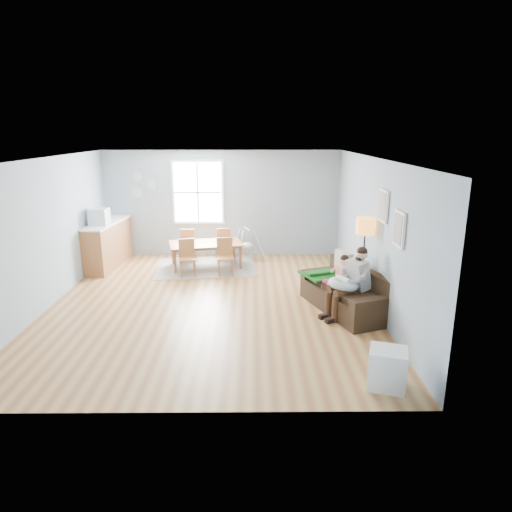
{
  "coord_description": "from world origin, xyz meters",
  "views": [
    {
      "loc": [
        0.77,
        -8.14,
        3.17
      ],
      "look_at": [
        0.84,
        -0.28,
        1.0
      ],
      "focal_mm": 32.0,
      "sensor_mm": 36.0,
      "label": 1
    }
  ],
  "objects_px": {
    "father": "(351,280)",
    "storage_cube": "(387,368)",
    "floor_lamp": "(365,234)",
    "baby_swing": "(247,246)",
    "sofa": "(347,295)",
    "chair_ne": "(223,242)",
    "chair_se": "(225,254)",
    "counter": "(107,244)",
    "chair_sw": "(187,256)",
    "monitor": "(99,217)",
    "dining_table": "(206,255)",
    "toddler": "(340,272)",
    "chair_nw": "(188,243)"
  },
  "relations": [
    {
      "from": "monitor",
      "to": "dining_table",
      "type": "bearing_deg",
      "value": 5.25
    },
    {
      "from": "storage_cube",
      "to": "father",
      "type": "bearing_deg",
      "value": 89.86
    },
    {
      "from": "sofa",
      "to": "father",
      "type": "relative_size",
      "value": 1.7
    },
    {
      "from": "chair_sw",
      "to": "monitor",
      "type": "distance_m",
      "value": 2.22
    },
    {
      "from": "chair_sw",
      "to": "baby_swing",
      "type": "bearing_deg",
      "value": 44.75
    },
    {
      "from": "sofa",
      "to": "storage_cube",
      "type": "relative_size",
      "value": 3.72
    },
    {
      "from": "floor_lamp",
      "to": "storage_cube",
      "type": "relative_size",
      "value": 2.93
    },
    {
      "from": "toddler",
      "to": "chair_nw",
      "type": "bearing_deg",
      "value": 135.82
    },
    {
      "from": "chair_se",
      "to": "chair_nw",
      "type": "height_order",
      "value": "chair_nw"
    },
    {
      "from": "floor_lamp",
      "to": "storage_cube",
      "type": "height_order",
      "value": "floor_lamp"
    },
    {
      "from": "toddler",
      "to": "chair_nw",
      "type": "height_order",
      "value": "toddler"
    },
    {
      "from": "storage_cube",
      "to": "baby_swing",
      "type": "xyz_separation_m",
      "value": [
        -1.84,
        6.0,
        0.1
      ]
    },
    {
      "from": "sofa",
      "to": "chair_ne",
      "type": "bearing_deg",
      "value": 126.38
    },
    {
      "from": "storage_cube",
      "to": "chair_se",
      "type": "xyz_separation_m",
      "value": [
        -2.32,
        4.78,
        0.21
      ]
    },
    {
      "from": "sofa",
      "to": "chair_nw",
      "type": "bearing_deg",
      "value": 135.63
    },
    {
      "from": "sofa",
      "to": "dining_table",
      "type": "bearing_deg",
      "value": 136.2
    },
    {
      "from": "sofa",
      "to": "chair_sw",
      "type": "xyz_separation_m",
      "value": [
        -3.19,
        2.08,
        0.18
      ]
    },
    {
      "from": "dining_table",
      "to": "chair_ne",
      "type": "bearing_deg",
      "value": 46.55
    },
    {
      "from": "toddler",
      "to": "baby_swing",
      "type": "height_order",
      "value": "toddler"
    },
    {
      "from": "storage_cube",
      "to": "dining_table",
      "type": "bearing_deg",
      "value": 117.78
    },
    {
      "from": "chair_ne",
      "to": "storage_cube",
      "type": "bearing_deg",
      "value": -67.74
    },
    {
      "from": "counter",
      "to": "chair_se",
      "type": "bearing_deg",
      "value": -13.5
    },
    {
      "from": "father",
      "to": "sofa",
      "type": "bearing_deg",
      "value": 86.02
    },
    {
      "from": "toddler",
      "to": "sofa",
      "type": "bearing_deg",
      "value": -48.78
    },
    {
      "from": "sofa",
      "to": "dining_table",
      "type": "xyz_separation_m",
      "value": [
        -2.83,
        2.71,
        0.02
      ]
    },
    {
      "from": "storage_cube",
      "to": "counter",
      "type": "distance_m",
      "value": 7.53
    },
    {
      "from": "chair_ne",
      "to": "monitor",
      "type": "height_order",
      "value": "monitor"
    },
    {
      "from": "floor_lamp",
      "to": "monitor",
      "type": "xyz_separation_m",
      "value": [
        -5.52,
        2.3,
        -0.11
      ]
    },
    {
      "from": "chair_nw",
      "to": "counter",
      "type": "relative_size",
      "value": 0.42
    },
    {
      "from": "monitor",
      "to": "chair_nw",
      "type": "bearing_deg",
      "value": 21.66
    },
    {
      "from": "father",
      "to": "chair_nw",
      "type": "distance_m",
      "value": 4.85
    },
    {
      "from": "chair_se",
      "to": "chair_ne",
      "type": "relative_size",
      "value": 1.0
    },
    {
      "from": "floor_lamp",
      "to": "chair_ne",
      "type": "height_order",
      "value": "floor_lamp"
    },
    {
      "from": "toddler",
      "to": "dining_table",
      "type": "height_order",
      "value": "toddler"
    },
    {
      "from": "floor_lamp",
      "to": "chair_se",
      "type": "relative_size",
      "value": 2.01
    },
    {
      "from": "floor_lamp",
      "to": "baby_swing",
      "type": "height_order",
      "value": "floor_lamp"
    },
    {
      "from": "sofa",
      "to": "father",
      "type": "xyz_separation_m",
      "value": [
        -0.02,
        -0.31,
        0.39
      ]
    },
    {
      "from": "chair_ne",
      "to": "dining_table",
      "type": "bearing_deg",
      "value": -120.26
    },
    {
      "from": "floor_lamp",
      "to": "chair_ne",
      "type": "bearing_deg",
      "value": 131.23
    },
    {
      "from": "toddler",
      "to": "chair_sw",
      "type": "distance_m",
      "value": 3.62
    },
    {
      "from": "floor_lamp",
      "to": "storage_cube",
      "type": "distance_m",
      "value": 3.03
    },
    {
      "from": "floor_lamp",
      "to": "monitor",
      "type": "bearing_deg",
      "value": 157.39
    },
    {
      "from": "counter",
      "to": "chair_sw",
      "type": "bearing_deg",
      "value": -21.13
    },
    {
      "from": "father",
      "to": "chair_sw",
      "type": "height_order",
      "value": "father"
    },
    {
      "from": "toddler",
      "to": "baby_swing",
      "type": "relative_size",
      "value": 0.79
    },
    {
      "from": "father",
      "to": "storage_cube",
      "type": "relative_size",
      "value": 2.19
    },
    {
      "from": "monitor",
      "to": "chair_ne",
      "type": "bearing_deg",
      "value": 17.08
    },
    {
      "from": "baby_swing",
      "to": "floor_lamp",
      "type": "bearing_deg",
      "value": -56.03
    },
    {
      "from": "chair_se",
      "to": "baby_swing",
      "type": "relative_size",
      "value": 0.83
    },
    {
      "from": "sofa",
      "to": "father",
      "type": "height_order",
      "value": "father"
    }
  ]
}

